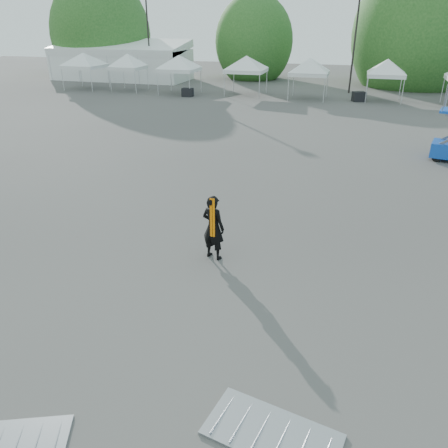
# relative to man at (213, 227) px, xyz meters

# --- Properties ---
(ground) EXTENTS (120.00, 120.00, 0.00)m
(ground) POSITION_rel_man_xyz_m (-0.44, 0.99, -0.95)
(ground) COLOR #474442
(ground) RESTS_ON ground
(marquee) EXTENTS (15.00, 6.25, 4.23)m
(marquee) POSITION_rel_man_xyz_m (-22.44, 35.99, 1.02)
(marquee) COLOR white
(marquee) RESTS_ON ground
(light_pole_west) EXTENTS (0.60, 0.25, 10.30)m
(light_pole_west) POSITION_rel_man_xyz_m (-18.44, 34.99, 4.82)
(light_pole_west) COLOR black
(light_pole_west) RESTS_ON ground
(light_pole_east) EXTENTS (0.60, 0.25, 9.80)m
(light_pole_east) POSITION_rel_man_xyz_m (2.56, 32.99, 4.56)
(light_pole_east) COLOR black
(light_pole_east) RESTS_ON ground
(tree_far_w) EXTENTS (4.80, 4.80, 7.30)m
(tree_far_w) POSITION_rel_man_xyz_m (-26.44, 38.99, 3.58)
(tree_far_w) COLOR #382314
(tree_far_w) RESTS_ON ground
(tree_mid_w) EXTENTS (4.16, 4.16, 6.33)m
(tree_mid_w) POSITION_rel_man_xyz_m (-8.44, 40.99, 2.98)
(tree_mid_w) COLOR #382314
(tree_mid_w) RESTS_ON ground
(tree_mid_e) EXTENTS (5.12, 5.12, 7.79)m
(tree_mid_e) POSITION_rel_man_xyz_m (8.56, 39.99, 3.89)
(tree_mid_e) COLOR #382314
(tree_mid_e) RESTS_ON ground
(tent_a) EXTENTS (4.70, 4.70, 3.88)m
(tent_a) POSITION_rel_man_xyz_m (-22.21, 28.37, 2.11)
(tent_a) COLOR silver
(tent_a) RESTS_ON ground
(tent_b) EXTENTS (3.93, 3.93, 3.88)m
(tent_b) POSITION_rel_man_xyz_m (-17.57, 28.45, 2.10)
(tent_b) COLOR silver
(tent_b) RESTS_ON ground
(tent_c) EXTENTS (4.58, 4.58, 3.88)m
(tent_c) POSITION_rel_man_xyz_m (-12.33, 28.19, 2.11)
(tent_c) COLOR silver
(tent_c) RESTS_ON ground
(tent_d) EXTENTS (4.72, 4.72, 3.88)m
(tent_d) POSITION_rel_man_xyz_m (-6.35, 29.19, 2.11)
(tent_d) COLOR silver
(tent_d) RESTS_ON ground
(tent_e) EXTENTS (4.43, 4.43, 3.88)m
(tent_e) POSITION_rel_man_xyz_m (-0.73, 28.54, 2.11)
(tent_e) COLOR silver
(tent_e) RESTS_ON ground
(tent_f) EXTENTS (4.16, 4.16, 3.88)m
(tent_f) POSITION_rel_man_xyz_m (5.41, 29.20, 2.10)
(tent_f) COLOR silver
(tent_f) RESTS_ON ground
(man) EXTENTS (0.79, 0.63, 1.90)m
(man) POSITION_rel_man_xyz_m (0.00, 0.00, 0.00)
(man) COLOR black
(man) RESTS_ON ground
(barrier_left) EXTENTS (2.10, 1.59, 0.06)m
(barrier_left) POSITION_rel_man_xyz_m (-1.29, -6.80, -0.92)
(barrier_left) COLOR #A0A2A7
(barrier_left) RESTS_ON ground
(barrier_mid) EXTENTS (2.36, 1.50, 0.07)m
(barrier_mid) POSITION_rel_man_xyz_m (2.75, -5.40, -0.92)
(barrier_mid) COLOR #A0A2A7
(barrier_mid) RESTS_ON ground
(crate_west) EXTENTS (0.94, 0.74, 0.72)m
(crate_west) POSITION_rel_man_xyz_m (-11.04, 26.75, -0.59)
(crate_west) COLOR black
(crate_west) RESTS_ON ground
(crate_mid) EXTENTS (1.22, 1.10, 0.78)m
(crate_mid) POSITION_rel_man_xyz_m (3.51, 28.51, -0.56)
(crate_mid) COLOR black
(crate_mid) RESTS_ON ground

